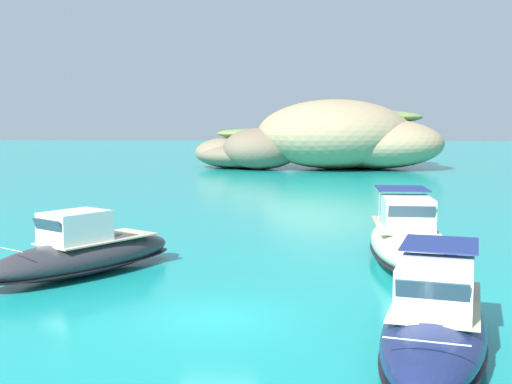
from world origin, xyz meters
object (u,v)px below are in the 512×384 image
(islet_large, at_px, (353,138))
(motorboat_cream, at_px, (405,240))
(motorboat_navy, at_px, (435,326))
(motorboat_charcoal, at_px, (84,253))
(islet_small, at_px, (246,150))

(islet_large, height_order, motorboat_cream, islet_large)
(motorboat_navy, relative_size, motorboat_charcoal, 1.05)
(islet_large, bearing_deg, islet_small, -171.13)
(islet_small, distance_m, motorboat_navy, 71.40)
(islet_small, relative_size, motorboat_navy, 1.90)
(islet_small, relative_size, motorboat_cream, 1.74)
(motorboat_cream, bearing_deg, islet_small, 100.87)
(islet_small, height_order, motorboat_cream, islet_small)
(motorboat_navy, bearing_deg, islet_small, 98.10)
(islet_small, height_order, motorboat_charcoal, islet_small)
(motorboat_cream, bearing_deg, motorboat_charcoal, -166.95)
(islet_large, bearing_deg, motorboat_navy, -93.30)
(islet_large, distance_m, islet_small, 14.53)
(motorboat_navy, height_order, motorboat_cream, motorboat_cream)
(islet_large, xyz_separation_m, motorboat_navy, (-4.21, -72.90, -3.16))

